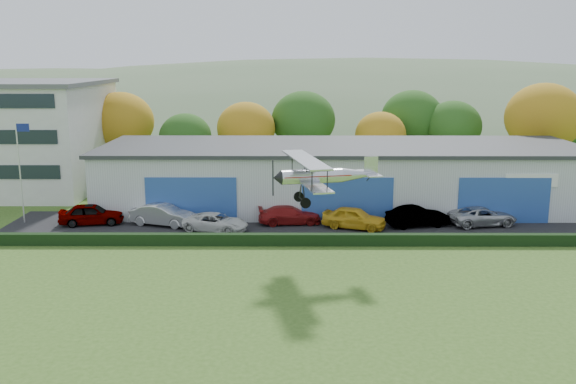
{
  "coord_description": "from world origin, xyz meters",
  "views": [
    {
      "loc": [
        0.65,
        -24.54,
        12.52
      ],
      "look_at": [
        0.49,
        12.9,
        4.43
      ],
      "focal_mm": 38.81,
      "sensor_mm": 36.0,
      "label": 1
    }
  ],
  "objects_px": {
    "flagpole": "(21,162)",
    "car_5": "(418,216)",
    "car_0": "(91,214)",
    "car_1": "(163,215)",
    "biplane": "(321,174)",
    "car_4": "(354,218)",
    "car_2": "(216,222)",
    "car_6": "(483,216)",
    "hangar": "(341,175)",
    "car_3": "(290,215)"
  },
  "relations": [
    {
      "from": "car_3",
      "to": "car_2",
      "type": "bearing_deg",
      "value": 104.94
    },
    {
      "from": "car_0",
      "to": "car_1",
      "type": "height_order",
      "value": "car_1"
    },
    {
      "from": "car_5",
      "to": "car_3",
      "type": "bearing_deg",
      "value": 72.9
    },
    {
      "from": "hangar",
      "to": "flagpole",
      "type": "xyz_separation_m",
      "value": [
        -24.88,
        -5.98,
        2.13
      ]
    },
    {
      "from": "car_2",
      "to": "biplane",
      "type": "distance_m",
      "value": 11.63
    },
    {
      "from": "car_0",
      "to": "car_1",
      "type": "bearing_deg",
      "value": -101.82
    },
    {
      "from": "car_2",
      "to": "car_3",
      "type": "relative_size",
      "value": 0.99
    },
    {
      "from": "car_1",
      "to": "flagpole",
      "type": "bearing_deg",
      "value": 103.63
    },
    {
      "from": "car_2",
      "to": "car_6",
      "type": "relative_size",
      "value": 0.94
    },
    {
      "from": "flagpole",
      "to": "car_5",
      "type": "distance_m",
      "value": 30.4
    },
    {
      "from": "car_6",
      "to": "car_2",
      "type": "bearing_deg",
      "value": 84.65
    },
    {
      "from": "car_2",
      "to": "car_5",
      "type": "distance_m",
      "value": 15.14
    },
    {
      "from": "hangar",
      "to": "biplane",
      "type": "height_order",
      "value": "biplane"
    },
    {
      "from": "car_5",
      "to": "hangar",
      "type": "bearing_deg",
      "value": 23.68
    },
    {
      "from": "hangar",
      "to": "car_4",
      "type": "xyz_separation_m",
      "value": [
        0.38,
        -7.61,
        -1.8
      ]
    },
    {
      "from": "car_4",
      "to": "car_5",
      "type": "relative_size",
      "value": 1.01
    },
    {
      "from": "flagpole",
      "to": "biplane",
      "type": "relative_size",
      "value": 1.06
    },
    {
      "from": "car_2",
      "to": "biplane",
      "type": "bearing_deg",
      "value": -119.67
    },
    {
      "from": "car_1",
      "to": "car_2",
      "type": "xyz_separation_m",
      "value": [
        4.22,
        -1.64,
        -0.16
      ]
    },
    {
      "from": "car_1",
      "to": "car_4",
      "type": "bearing_deg",
      "value": -75.23
    },
    {
      "from": "car_1",
      "to": "car_3",
      "type": "xyz_separation_m",
      "value": [
        9.64,
        0.45,
        -0.12
      ]
    },
    {
      "from": "car_3",
      "to": "car_0",
      "type": "bearing_deg",
      "value": 84.68
    },
    {
      "from": "hangar",
      "to": "flagpole",
      "type": "height_order",
      "value": "flagpole"
    },
    {
      "from": "car_3",
      "to": "biplane",
      "type": "bearing_deg",
      "value": -175.07
    },
    {
      "from": "car_3",
      "to": "car_5",
      "type": "relative_size",
      "value": 1.02
    },
    {
      "from": "flagpole",
      "to": "car_3",
      "type": "bearing_deg",
      "value": -1.04
    },
    {
      "from": "biplane",
      "to": "car_4",
      "type": "bearing_deg",
      "value": 58.34
    },
    {
      "from": "car_2",
      "to": "car_5",
      "type": "bearing_deg",
      "value": -68.52
    },
    {
      "from": "flagpole",
      "to": "car_5",
      "type": "xyz_separation_m",
      "value": [
        30.12,
        -1.08,
        -3.96
      ]
    },
    {
      "from": "biplane",
      "to": "car_5",
      "type": "bearing_deg",
      "value": 36.5
    },
    {
      "from": "car_0",
      "to": "car_6",
      "type": "relative_size",
      "value": 0.94
    },
    {
      "from": "car_1",
      "to": "car_6",
      "type": "distance_m",
      "value": 24.32
    },
    {
      "from": "hangar",
      "to": "flagpole",
      "type": "relative_size",
      "value": 5.08
    },
    {
      "from": "car_2",
      "to": "flagpole",
      "type": "bearing_deg",
      "value": 96.96
    },
    {
      "from": "car_3",
      "to": "car_6",
      "type": "height_order",
      "value": "car_6"
    },
    {
      "from": "car_2",
      "to": "car_0",
      "type": "bearing_deg",
      "value": 95.39
    },
    {
      "from": "hangar",
      "to": "car_4",
      "type": "distance_m",
      "value": 7.83
    },
    {
      "from": "car_0",
      "to": "car_4",
      "type": "bearing_deg",
      "value": -102.44
    },
    {
      "from": "hangar",
      "to": "car_2",
      "type": "xyz_separation_m",
      "value": [
        -9.84,
        -8.44,
        -1.94
      ]
    },
    {
      "from": "car_2",
      "to": "car_5",
      "type": "xyz_separation_m",
      "value": [
        15.08,
        1.38,
        0.11
      ]
    },
    {
      "from": "car_4",
      "to": "biplane",
      "type": "bearing_deg",
      "value": -178.96
    },
    {
      "from": "car_3",
      "to": "car_5",
      "type": "bearing_deg",
      "value": -100.37
    },
    {
      "from": "car_0",
      "to": "car_6",
      "type": "distance_m",
      "value": 29.83
    },
    {
      "from": "car_3",
      "to": "car_6",
      "type": "distance_m",
      "value": 14.69
    },
    {
      "from": "car_5",
      "to": "flagpole",
      "type": "bearing_deg",
      "value": 75.04
    },
    {
      "from": "car_1",
      "to": "car_0",
      "type": "bearing_deg",
      "value": 105.62
    },
    {
      "from": "flagpole",
      "to": "car_4",
      "type": "relative_size",
      "value": 1.69
    },
    {
      "from": "car_6",
      "to": "biplane",
      "type": "height_order",
      "value": "biplane"
    },
    {
      "from": "car_5",
      "to": "car_6",
      "type": "height_order",
      "value": "car_5"
    },
    {
      "from": "flagpole",
      "to": "car_3",
      "type": "distance_m",
      "value": 20.86
    }
  ]
}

